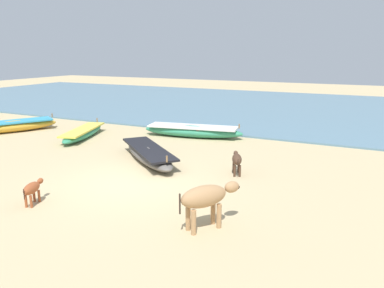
{
  "coord_description": "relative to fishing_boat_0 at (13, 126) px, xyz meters",
  "views": [
    {
      "loc": [
        6.26,
        -8.82,
        3.84
      ],
      "look_at": [
        0.6,
        2.95,
        0.6
      ],
      "focal_mm": 34.88,
      "sensor_mm": 36.0,
      "label": 1
    }
  ],
  "objects": [
    {
      "name": "fishing_boat_3",
      "position": [
        4.04,
        0.44,
        -0.06
      ],
      "size": [
        1.99,
        3.9,
        0.61
      ],
      "rotation": [
        0.0,
        0.0,
        1.89
      ],
      "color": "#338C66",
      "rests_on": "ground"
    },
    {
      "name": "ground",
      "position": [
        9.53,
        -3.63,
        -0.29
      ],
      "size": [
        80.0,
        80.0,
        0.0
      ],
      "primitive_type": "plane",
      "color": "tan"
    },
    {
      "name": "cow_adult_tan",
      "position": [
        12.75,
        -5.43,
        0.44
      ],
      "size": [
        1.13,
        1.42,
        1.02
      ],
      "rotation": [
        0.0,
        0.0,
        0.97
      ],
      "color": "tan",
      "rests_on": "ground"
    },
    {
      "name": "fishing_boat_0",
      "position": [
        0.0,
        0.0,
        0.0
      ],
      "size": [
        2.99,
        4.11,
        0.73
      ],
      "rotation": [
        0.0,
        0.0,
        1.05
      ],
      "color": "gold",
      "rests_on": "ground"
    },
    {
      "name": "fishing_boat_5",
      "position": [
        8.5,
        2.77,
        -0.01
      ],
      "size": [
        4.79,
        1.83,
        0.72
      ],
      "rotation": [
        0.0,
        0.0,
        0.17
      ],
      "color": "#338C66",
      "rests_on": "ground"
    },
    {
      "name": "sea_water",
      "position": [
        9.53,
        13.7,
        -0.25
      ],
      "size": [
        60.0,
        20.0,
        0.08
      ],
      "primitive_type": "cube",
      "color": "slate",
      "rests_on": "ground"
    },
    {
      "name": "calf_far_dark",
      "position": [
        12.12,
        -1.52,
        0.2
      ],
      "size": [
        0.6,
        1.0,
        0.68
      ],
      "rotation": [
        0.0,
        0.0,
        1.98
      ],
      "color": "#4C3323",
      "rests_on": "ground"
    },
    {
      "name": "calf_near_rust",
      "position": [
        8.18,
        -6.11,
        0.13
      ],
      "size": [
        0.45,
        0.89,
        0.59
      ],
      "rotation": [
        0.0,
        0.0,
        1.88
      ],
      "color": "#9E4C28",
      "rests_on": "ground"
    },
    {
      "name": "fishing_boat_2",
      "position": [
        8.75,
        -1.45,
        -0.03
      ],
      "size": [
        3.84,
        3.49,
        0.68
      ],
      "rotation": [
        0.0,
        0.0,
        5.58
      ],
      "color": "#5B5651",
      "rests_on": "ground"
    }
  ]
}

